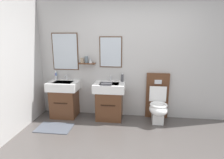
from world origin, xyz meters
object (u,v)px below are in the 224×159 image
vanity_sink_left (65,98)px  soap_dispenser (122,78)px  vanity_sink_right (110,100)px  toothbrush_cup (56,77)px  folded_hand_towel (107,84)px  toilet (158,104)px

vanity_sink_left → soap_dispenser: 1.37m
vanity_sink_left → vanity_sink_right: 1.02m
toothbrush_cup → folded_hand_towel: 1.26m
vanity_sink_left → soap_dispenser: size_ratio=4.04×
toothbrush_cup → vanity_sink_left: bearing=-34.2°
soap_dispenser → folded_hand_towel: size_ratio=0.90×
toilet → soap_dispenser: bearing=167.4°
vanity_sink_left → folded_hand_towel: 1.06m
vanity_sink_right → soap_dispenser: 0.56m
toilet → folded_hand_towel: (-1.06, -0.15, 0.44)m
toothbrush_cup → folded_hand_towel: toothbrush_cup is taller
vanity_sink_left → soap_dispenser: bearing=7.9°
toilet → soap_dispenser: 0.93m
toothbrush_cup → soap_dispenser: bearing=0.4°
soap_dispenser → toilet: bearing=-12.6°
folded_hand_towel → vanity_sink_left: bearing=171.5°
folded_hand_towel → toilet: bearing=8.2°
toilet → vanity_sink_left: bearing=-179.8°
vanity_sink_right → soap_dispenser: size_ratio=4.04×
vanity_sink_left → vanity_sink_right: bearing=0.0°
toothbrush_cup → folded_hand_towel: bearing=-14.4°
vanity_sink_left → folded_hand_towel: folded_hand_towel is taller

